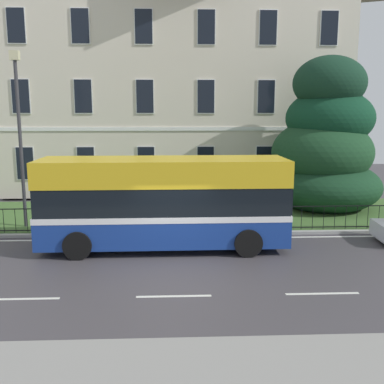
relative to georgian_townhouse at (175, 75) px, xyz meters
The scene contains 6 objects.
ground_plane 16.01m from the georgian_townhouse, 90.69° to the right, with size 60.00×56.00×0.18m.
georgian_townhouse is the anchor object (origin of this frame).
iron_verge_railing 12.99m from the georgian_townhouse, 90.00° to the right, with size 18.32×0.04×0.97m.
evergreen_tree 10.88m from the georgian_townhouse, 43.40° to the right, with size 5.48×5.48×7.62m.
single_decker_bus 14.22m from the georgian_townhouse, 92.16° to the right, with size 8.69×2.63×3.22m.
street_lamp_post 12.43m from the georgian_townhouse, 121.57° to the right, with size 0.36×0.24×7.06m.
Camera 1 is at (0.00, -12.90, 4.81)m, focal length 41.50 mm.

